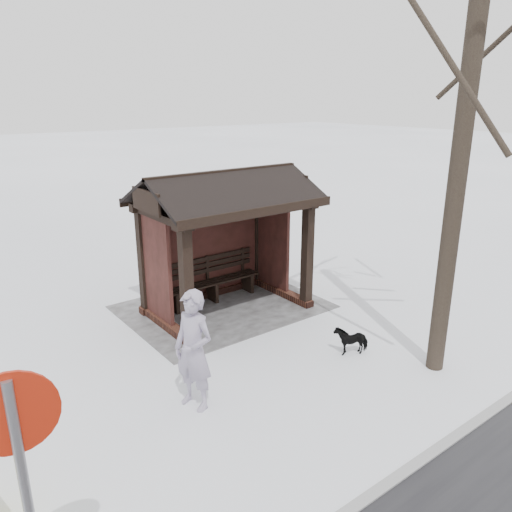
{
  "coord_description": "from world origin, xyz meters",
  "views": [
    {
      "loc": [
        5.64,
        8.44,
        4.51
      ],
      "look_at": [
        -0.17,
        0.8,
        1.42
      ],
      "focal_mm": 35.0,
      "sensor_mm": 36.0,
      "label": 1
    }
  ],
  "objects_px": {
    "pedestrian": "(194,350)",
    "dog": "(351,339)",
    "bus_shelter": "(222,213)",
    "road_sign": "(20,464)"
  },
  "relations": [
    {
      "from": "pedestrian",
      "to": "dog",
      "type": "relative_size",
      "value": 3.05
    },
    {
      "from": "bus_shelter",
      "to": "pedestrian",
      "type": "xyz_separation_m",
      "value": [
        2.4,
        2.81,
        -1.23
      ]
    },
    {
      "from": "bus_shelter",
      "to": "pedestrian",
      "type": "relative_size",
      "value": 1.93
    },
    {
      "from": "dog",
      "to": "pedestrian",
      "type": "bearing_deg",
      "value": -73.25
    },
    {
      "from": "pedestrian",
      "to": "bus_shelter",
      "type": "bearing_deg",
      "value": 121.77
    },
    {
      "from": "pedestrian",
      "to": "dog",
      "type": "xyz_separation_m",
      "value": [
        -3.13,
        0.29,
        -0.68
      ]
    },
    {
      "from": "pedestrian",
      "to": "road_sign",
      "type": "distance_m",
      "value": 3.73
    },
    {
      "from": "pedestrian",
      "to": "road_sign",
      "type": "relative_size",
      "value": 0.7
    },
    {
      "from": "road_sign",
      "to": "dog",
      "type": "bearing_deg",
      "value": -152.94
    },
    {
      "from": "bus_shelter",
      "to": "pedestrian",
      "type": "bearing_deg",
      "value": 49.57
    }
  ]
}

